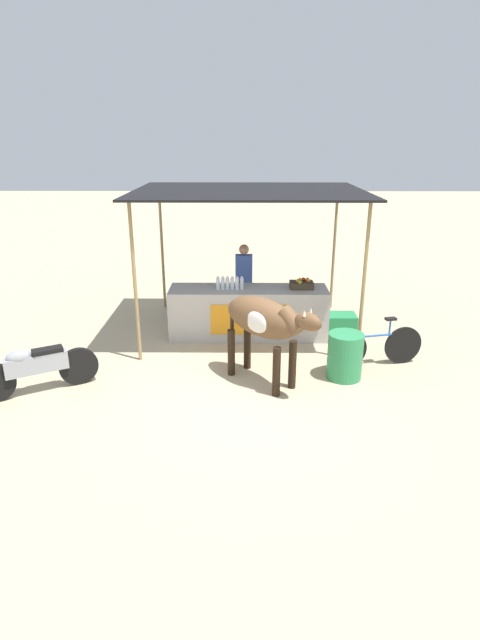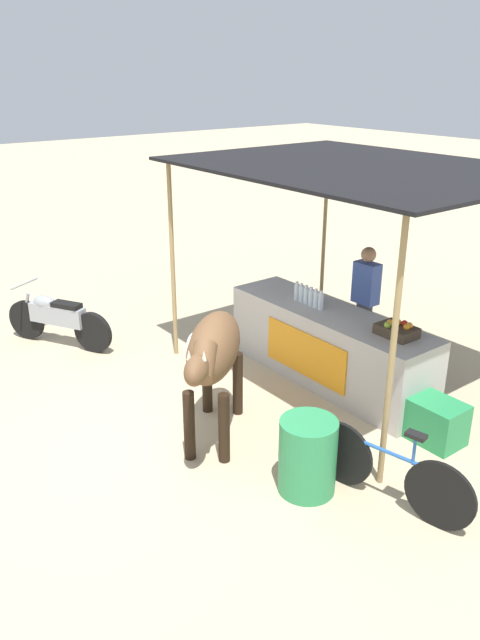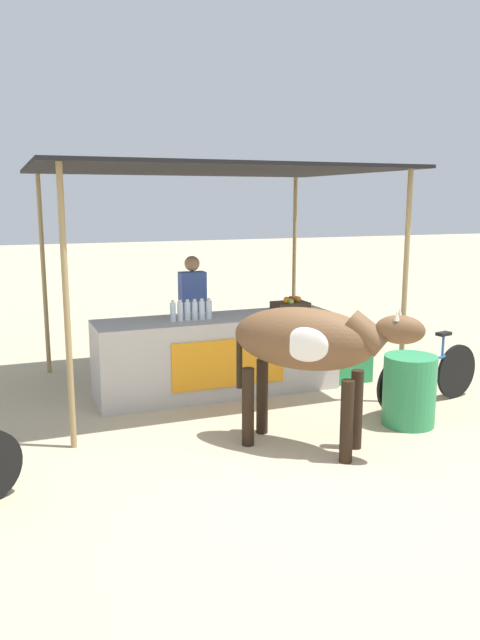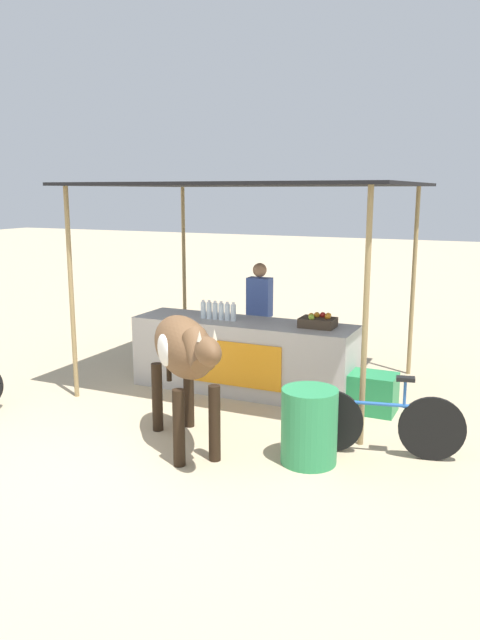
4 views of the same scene
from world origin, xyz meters
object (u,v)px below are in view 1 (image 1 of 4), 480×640
object	(u,v)px
cow	(265,321)
cooler_box	(339,326)
fruit_crate	(302,284)
motorcycle_parked	(35,367)
water_barrel	(345,356)
bicycle_leaning	(376,347)
vendor_behind_counter	(244,283)
stall_counter	(248,312)

from	to	relation	value
cow	cooler_box	bearing A→B (deg)	50.92
fruit_crate	motorcycle_parked	distance (m)	4.89
cooler_box	water_barrel	size ratio (longest dim) A/B	0.79
motorcycle_parked	bicycle_leaning	world-z (taller)	motorcycle_parked
vendor_behind_counter	cooler_box	world-z (taller)	vendor_behind_counter
stall_counter	water_barrel	xyz separation A→B (m)	(1.53, -1.80, -0.10)
water_barrel	motorcycle_parked	size ratio (longest dim) A/B	0.47
cooler_box	vendor_behind_counter	bearing A→B (deg)	155.24
vendor_behind_counter	bicycle_leaning	distance (m)	3.10
vendor_behind_counter	cooler_box	xyz separation A→B (m)	(1.84, -0.85, -0.61)
stall_counter	cow	world-z (taller)	cow
stall_counter	fruit_crate	size ratio (longest dim) A/B	6.82
bicycle_leaning	cooler_box	bearing A→B (deg)	107.27
cooler_box	motorcycle_parked	bearing A→B (deg)	-155.62
fruit_crate	motorcycle_parked	size ratio (longest dim) A/B	0.27
stall_counter	fruit_crate	xyz separation A→B (m)	(1.01, 0.05, 0.55)
stall_counter	vendor_behind_counter	bearing A→B (deg)	96.65
motorcycle_parked	fruit_crate	bearing A→B (deg)	29.64
cooler_box	bicycle_leaning	xyz separation A→B (m)	(0.39, -1.24, 0.11)
stall_counter	cooler_box	size ratio (longest dim) A/B	5.00
cow	motorcycle_parked	xyz separation A→B (m)	(-3.43, -0.37, -0.61)
fruit_crate	water_barrel	xyz separation A→B (m)	(0.52, -1.85, -0.65)
fruit_crate	vendor_behind_counter	world-z (taller)	vendor_behind_counter
cooler_box	bicycle_leaning	size ratio (longest dim) A/B	0.37
cooler_box	stall_counter	bearing A→B (deg)	176.83
stall_counter	fruit_crate	world-z (taller)	fruit_crate
fruit_crate	cooler_box	distance (m)	1.10
stall_counter	fruit_crate	bearing A→B (deg)	3.06
vendor_behind_counter	water_barrel	xyz separation A→B (m)	(1.62, -2.55, -0.47)
vendor_behind_counter	water_barrel	size ratio (longest dim) A/B	2.18
motorcycle_parked	bicycle_leaning	distance (m)	5.44
vendor_behind_counter	cow	size ratio (longest dim) A/B	1.06
bicycle_leaning	fruit_crate	bearing A→B (deg)	129.01
cooler_box	fruit_crate	bearing A→B (deg)	168.50
cow	motorcycle_parked	size ratio (longest dim) A/B	0.96
cow	fruit_crate	bearing A→B (deg)	68.92
stall_counter	water_barrel	bearing A→B (deg)	-49.58
water_barrel	cow	distance (m)	1.47
motorcycle_parked	vendor_behind_counter	bearing A→B (deg)	44.82
stall_counter	bicycle_leaning	distance (m)	2.53
stall_counter	bicycle_leaning	xyz separation A→B (m)	(2.14, -1.34, -0.13)
fruit_crate	bicycle_leaning	world-z (taller)	fruit_crate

